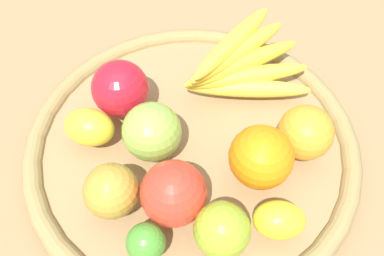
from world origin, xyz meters
name	(u,v)px	position (x,y,z in m)	size (l,w,h in m)	color
ground_plane	(192,151)	(0.00, 0.00, 0.00)	(2.40, 2.40, 0.00)	#92714A
basket	(192,144)	(0.00, 0.00, 0.02)	(0.46, 0.46, 0.03)	#9B794F
banana_bunch	(242,64)	(0.10, 0.07, 0.07)	(0.19, 0.16, 0.07)	yellow
apple_3	(120,89)	(-0.07, 0.08, 0.07)	(0.08, 0.08, 0.08)	red
orange_0	(261,157)	(0.06, -0.08, 0.07)	(0.08, 0.08, 0.08)	orange
lime_0	(146,243)	(-0.10, -0.13, 0.06)	(0.04, 0.04, 0.04)	#46902E
apple_2	(111,191)	(-0.12, -0.06, 0.07)	(0.07, 0.07, 0.07)	#AF8B30
lemon_0	(89,127)	(-0.13, 0.05, 0.06)	(0.07, 0.05, 0.05)	yellow
orange_1	(306,133)	(0.13, -0.07, 0.07)	(0.07, 0.07, 0.07)	orange
apple_4	(174,193)	(-0.06, -0.09, 0.07)	(0.08, 0.08, 0.08)	red
lemon_1	(279,220)	(0.05, -0.16, 0.06)	(0.06, 0.04, 0.04)	yellow
apple_1	(222,230)	(-0.02, -0.15, 0.07)	(0.06, 0.06, 0.06)	#8DAB2A
apple_0	(151,130)	(-0.05, 0.00, 0.07)	(0.08, 0.08, 0.08)	#8BB845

